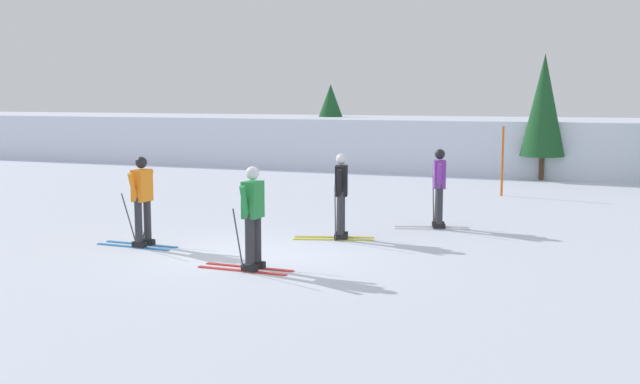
% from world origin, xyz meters
% --- Properties ---
extents(ground_plane, '(120.00, 120.00, 0.00)m').
position_xyz_m(ground_plane, '(0.00, 0.00, 0.00)').
color(ground_plane, silver).
extents(far_snow_ridge, '(80.00, 6.51, 1.95)m').
position_xyz_m(far_snow_ridge, '(0.00, 18.06, 0.97)').
color(far_snow_ridge, silver).
rests_on(far_snow_ridge, ground).
extents(skier_black, '(1.64, 0.97, 1.71)m').
position_xyz_m(skier_black, '(0.78, 2.10, 0.92)').
color(skier_black, gold).
rests_on(skier_black, ground).
extents(skier_green, '(1.60, 1.00, 1.71)m').
position_xyz_m(skier_green, '(0.38, -1.03, 0.92)').
color(skier_green, red).
rests_on(skier_green, ground).
extents(skier_orange, '(1.61, 1.00, 1.71)m').
position_xyz_m(skier_orange, '(-2.44, 0.00, 0.92)').
color(skier_orange, '#237AC6').
rests_on(skier_orange, ground).
extents(skier_purple, '(1.64, 0.97, 1.71)m').
position_xyz_m(skier_purple, '(2.32, 4.04, 0.92)').
color(skier_purple, silver).
rests_on(skier_purple, ground).
extents(trail_marker_pole, '(0.06, 0.06, 1.98)m').
position_xyz_m(trail_marker_pole, '(2.81, 10.05, 0.99)').
color(trail_marker_pole, '#C65614').
rests_on(trail_marker_pole, ground).
extents(conifer_far_right, '(1.83, 1.83, 3.31)m').
position_xyz_m(conifer_far_right, '(-5.49, 18.33, 2.06)').
color(conifer_far_right, '#513823').
rests_on(conifer_far_right, ground).
extents(conifer_far_centre, '(1.48, 1.48, 4.24)m').
position_xyz_m(conifer_far_centre, '(3.47, 14.70, 2.52)').
color(conifer_far_centre, '#513823').
rests_on(conifer_far_centre, ground).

